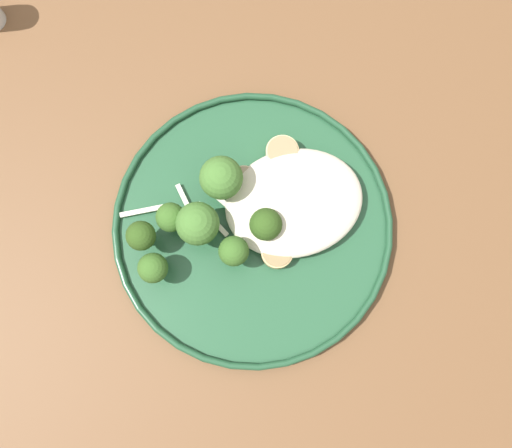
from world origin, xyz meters
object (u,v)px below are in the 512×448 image
seared_scallop_large_seared (272,214)px  broccoli_floret_beside_noodles (269,221)px  seared_scallop_center_golden (286,152)px  broccoli_floret_tall_stalk (145,235)px  dinner_plate (256,226)px  broccoli_floret_front_edge (201,223)px  seared_scallop_on_noodles (247,180)px  broccoli_floret_right_tilted (175,217)px  broccoli_floret_split_head (157,267)px  broccoli_floret_center_pile (238,251)px  seared_scallop_left_edge (281,252)px  broccoli_floret_small_sprig (225,177)px  seared_scallop_right_edge (300,203)px

seared_scallop_large_seared → broccoli_floret_beside_noodles: 0.02m
seared_scallop_center_golden → broccoli_floret_tall_stalk: (-0.16, -0.06, 0.02)m
dinner_plate → broccoli_floret_front_edge: 0.07m
seared_scallop_large_seared → broccoli_floret_front_edge: broccoli_floret_front_edge is taller
seared_scallop_on_noodles → broccoli_floret_right_tilted: broccoli_floret_right_tilted is taller
broccoli_floret_split_head → broccoli_floret_center_pile: 0.08m
broccoli_floret_tall_stalk → broccoli_floret_beside_noodles: (0.12, -0.01, -0.01)m
dinner_plate → seared_scallop_left_edge: (0.02, -0.03, 0.01)m
seared_scallop_center_golden → broccoli_floret_beside_noodles: size_ratio=0.73×
broccoli_floret_center_pile → broccoli_floret_beside_noodles: broccoli_floret_center_pile is taller
broccoli_floret_beside_noodles → seared_scallop_on_noodles: bearing=100.9°
broccoli_floret_split_head → broccoli_floret_center_pile: bearing=-2.2°
seared_scallop_left_edge → broccoli_floret_beside_noodles: bearing=100.0°
seared_scallop_large_seared → broccoli_floret_split_head: 0.13m
broccoli_floret_front_edge → broccoli_floret_center_pile: (0.03, -0.03, -0.01)m
broccoli_floret_front_edge → broccoli_floret_small_sprig: 0.05m
seared_scallop_center_golden → broccoli_floret_tall_stalk: bearing=-160.5°
broccoli_floret_right_tilted → broccoli_floret_beside_noodles: (0.09, -0.03, -0.00)m
seared_scallop_on_noodles → broccoli_floret_center_pile: bearing=-110.7°
seared_scallop_right_edge → broccoli_floret_beside_noodles: bearing=-159.6°
dinner_plate → seared_scallop_on_noodles: size_ratio=9.95×
broccoli_floret_split_head → seared_scallop_on_noodles: bearing=32.6°
seared_scallop_left_edge → broccoli_floret_center_pile: broccoli_floret_center_pile is taller
seared_scallop_center_golden → broccoli_floret_front_edge: bearing=-150.4°
seared_scallop_right_edge → seared_scallop_on_noodles: seared_scallop_right_edge is taller
seared_scallop_large_seared → broccoli_floret_tall_stalk: size_ratio=0.42×
seared_scallop_right_edge → broccoli_floret_beside_noodles: (-0.04, -0.01, 0.02)m
broccoli_floret_front_edge → broccoli_floret_right_tilted: size_ratio=1.27×
seared_scallop_right_edge → broccoli_floret_split_head: (-0.15, -0.03, 0.02)m
broccoli_floret_front_edge → broccoli_floret_tall_stalk: 0.06m
seared_scallop_large_seared → broccoli_floret_beside_noodles: size_ratio=0.48×
seared_scallop_on_noodles → broccoli_floret_center_pile: size_ratio=0.60×
seared_scallop_center_golden → broccoli_floret_beside_noodles: bearing=-117.3°
seared_scallop_left_edge → broccoli_floret_center_pile: size_ratio=0.67×
seared_scallop_left_edge → broccoli_floret_tall_stalk: (-0.13, 0.04, 0.03)m
seared_scallop_on_noodles → broccoli_floret_center_pile: (-0.03, -0.07, 0.02)m
seared_scallop_on_noodles → seared_scallop_left_edge: 0.08m
seared_scallop_left_edge → seared_scallop_large_seared: bearing=89.3°
seared_scallop_on_noodles → broccoli_floret_split_head: size_ratio=0.64×
broccoli_floret_center_pile → seared_scallop_center_golden: bearing=51.3°
broccoli_floret_right_tilted → broccoli_floret_tall_stalk: broccoli_floret_tall_stalk is taller
dinner_plate → seared_scallop_center_golden: seared_scallop_center_golden is taller
broccoli_floret_right_tilted → seared_scallop_on_noodles: bearing=17.0°
seared_scallop_on_noodles → broccoli_floret_small_sprig: size_ratio=0.46×
broccoli_floret_split_head → broccoli_floret_small_sprig: (0.09, 0.07, 0.01)m
seared_scallop_large_seared → seared_scallop_center_golden: bearing=63.2°
dinner_plate → broccoli_floret_center_pile: size_ratio=5.95×
broccoli_floret_small_sprig → broccoli_floret_front_edge: bearing=-130.6°
seared_scallop_large_seared → broccoli_floret_small_sprig: broccoli_floret_small_sprig is taller
dinner_plate → broccoli_floret_beside_noodles: 0.03m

